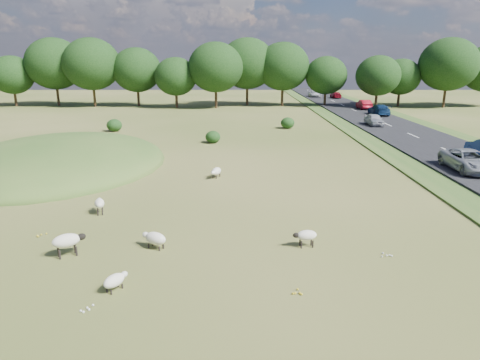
# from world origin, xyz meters

# --- Properties ---
(ground) EXTENTS (160.00, 160.00, 0.00)m
(ground) POSITION_xyz_m (0.00, 20.00, 0.00)
(ground) COLOR #3C5219
(ground) RESTS_ON ground
(mound) EXTENTS (16.00, 20.00, 4.00)m
(mound) POSITION_xyz_m (-12.00, 12.00, 0.00)
(mound) COLOR #33561E
(mound) RESTS_ON ground
(road) EXTENTS (8.00, 150.00, 0.25)m
(road) POSITION_xyz_m (20.00, 30.00, 0.12)
(road) COLOR black
(road) RESTS_ON ground
(treeline) EXTENTS (96.28, 14.66, 11.70)m
(treeline) POSITION_xyz_m (-1.06, 55.44, 6.57)
(treeline) COLOR black
(treeline) RESTS_ON ground
(shrubs) EXTENTS (21.50, 10.77, 1.40)m
(shrubs) POSITION_xyz_m (-2.61, 27.10, 0.66)
(shrubs) COLOR black
(shrubs) RESTS_ON ground
(sheep_0) EXTENTS (1.35, 1.08, 0.97)m
(sheep_0) POSITION_xyz_m (-5.02, -4.02, 0.67)
(sheep_0) COLOR beige
(sheep_0) RESTS_ON ground
(sheep_1) EXTENTS (0.74, 1.16, 0.80)m
(sheep_1) POSITION_xyz_m (-5.33, 1.05, 0.56)
(sheep_1) COLOR beige
(sheep_1) RESTS_ON ground
(sheep_2) EXTENTS (0.85, 1.05, 0.60)m
(sheep_2) POSITION_xyz_m (-2.34, -6.73, 0.38)
(sheep_2) COLOR beige
(sheep_2) RESTS_ON ground
(sheep_3) EXTENTS (0.88, 1.27, 0.71)m
(sheep_3) POSITION_xyz_m (0.36, 8.17, 0.45)
(sheep_3) COLOR beige
(sheep_3) RESTS_ON ground
(sheep_4) EXTENTS (1.26, 0.99, 0.72)m
(sheep_4) POSITION_xyz_m (-1.62, -3.25, 0.45)
(sheep_4) COLOR beige
(sheep_4) RESTS_ON ground
(sheep_5) EXTENTS (1.09, 0.60, 0.77)m
(sheep_5) POSITION_xyz_m (4.82, -3.14, 0.53)
(sheep_5) COLOR beige
(sheep_5) RESTS_ON ground
(car_1) EXTENTS (1.55, 4.45, 1.47)m
(car_1) POSITION_xyz_m (21.90, 49.32, 0.98)
(car_1) COLOR maroon
(car_1) RESTS_ON road
(car_2) EXTENTS (2.25, 4.89, 1.36)m
(car_2) POSITION_xyz_m (18.10, 73.79, 0.93)
(car_2) COLOR silver
(car_2) RESTS_ON road
(car_3) EXTENTS (1.77, 4.35, 1.26)m
(car_3) POSITION_xyz_m (21.90, 70.33, 0.88)
(car_3) COLOR maroon
(car_3) RESTS_ON road
(car_4) EXTENTS (1.61, 4.00, 1.36)m
(car_4) POSITION_xyz_m (18.10, 31.29, 0.93)
(car_4) COLOR #A8AAB0
(car_4) RESTS_ON road
(car_5) EXTENTS (2.09, 5.14, 1.49)m
(car_5) POSITION_xyz_m (21.90, 41.51, 1.00)
(car_5) COLOR navy
(car_5) RESTS_ON road
(car_6) EXTENTS (2.40, 5.19, 1.44)m
(car_6) POSITION_xyz_m (18.10, 9.24, 0.97)
(car_6) COLOR #A5A8AD
(car_6) RESTS_ON road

